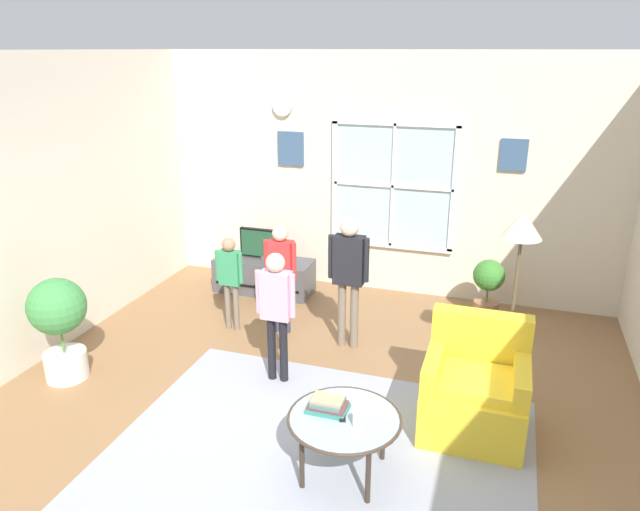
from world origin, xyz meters
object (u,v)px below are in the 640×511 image
television (263,244)px  person_black_shirt (349,268)px  remote_near_books (343,415)px  potted_plant_corner (59,319)px  book_stack (328,405)px  person_green_shirt (230,273)px  potted_plant_by_window (488,286)px  person_red_shirt (281,267)px  coffee_table (344,421)px  person_pink_shirt (276,303)px  tv_stand (264,275)px  floor_lamp (521,243)px  cup (359,419)px  armchair (475,391)px

television → person_black_shirt: person_black_shirt is taller
remote_near_books → potted_plant_corner: bearing=170.9°
television → potted_plant_corner: size_ratio=0.61×
book_stack → person_black_shirt: 1.81m
person_green_shirt → potted_plant_by_window: bearing=23.0°
book_stack → person_green_shirt: (-1.59, 1.74, 0.14)m
person_red_shirt → coffee_table: bearing=-57.5°
book_stack → person_red_shirt: size_ratio=0.24×
person_green_shirt → potted_plant_by_window: 2.75m
person_pink_shirt → tv_stand: bearing=116.6°
book_stack → person_black_shirt: bearing=101.0°
remote_near_books → floor_lamp: (1.05, 1.49, 0.86)m
television → potted_plant_corner: potted_plant_corner is taller
person_red_shirt → floor_lamp: (2.24, -0.39, 0.60)m
potted_plant_corner → floor_lamp: floor_lamp is taller
cup → person_red_shirt: size_ratio=0.09×
television → potted_plant_corner: (-0.90, -2.38, -0.04)m
person_pink_shirt → person_black_shirt: (0.42, 0.80, 0.08)m
book_stack → floor_lamp: floor_lamp is taller
person_green_shirt → potted_plant_corner: size_ratio=1.06×
television → book_stack: bearing=-58.9°
person_red_shirt → person_black_shirt: bearing=-7.0°
television → remote_near_books: (1.79, -2.82, -0.15)m
armchair → potted_plant_corner: 3.55m
coffee_table → person_red_shirt: bearing=122.5°
person_red_shirt → potted_plant_corner: 2.09m
potted_plant_by_window → person_red_shirt: bearing=-154.2°
book_stack → remote_near_books: bearing=-17.7°
coffee_table → person_black_shirt: (-0.47, 1.80, 0.41)m
person_red_shirt → potted_plant_corner: size_ratio=1.22×
tv_stand → person_green_shirt: bearing=-85.4°
remote_near_books → tv_stand: bearing=122.5°
person_black_shirt → television: bearing=142.4°
person_green_shirt → cup: bearing=-45.1°
person_pink_shirt → book_stack: bearing=-51.3°
tv_stand → armchair: 3.31m
person_green_shirt → person_pink_shirt: bearing=-43.4°
tv_stand → person_red_shirt: (0.60, -0.94, 0.52)m
television → coffee_table: (1.81, -2.83, -0.19)m
person_pink_shirt → floor_lamp: size_ratio=0.75×
tv_stand → book_stack: size_ratio=4.22×
person_green_shirt → floor_lamp: (2.76, -0.29, 0.70)m
cup → person_black_shirt: bearing=107.5°
tv_stand → person_red_shirt: bearing=-57.3°
tv_stand → book_stack: (1.68, -2.78, 0.29)m
person_green_shirt → potted_plant_corner: person_green_shirt is taller
armchair → book_stack: bearing=-140.9°
television → person_green_shirt: bearing=-85.4°
person_pink_shirt → person_red_shirt: 0.95m
person_pink_shirt → potted_plant_corner: (-1.82, -0.55, -0.18)m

